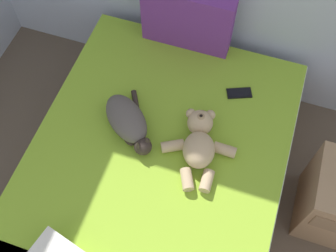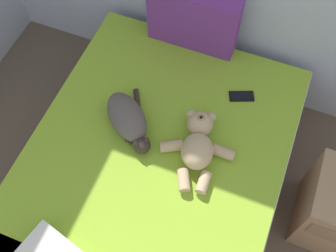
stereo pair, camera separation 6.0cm
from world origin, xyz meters
name	(u,v)px [view 2 (the right image)]	position (x,y,z in m)	size (l,w,h in m)	color
bed	(153,178)	(1.55, 3.47, 0.25)	(1.46, 1.92, 0.51)	#9E7A56
patterned_cushion	(193,20)	(1.47, 4.35, 0.72)	(0.56, 0.13, 0.41)	#72338C
cat	(128,119)	(1.34, 3.63, 0.58)	(0.38, 0.41, 0.15)	#59514C
teddy_bear	(198,144)	(1.76, 3.63, 0.58)	(0.41, 0.49, 0.16)	tan
cell_phone	(242,96)	(1.89, 4.06, 0.52)	(0.16, 0.12, 0.01)	black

